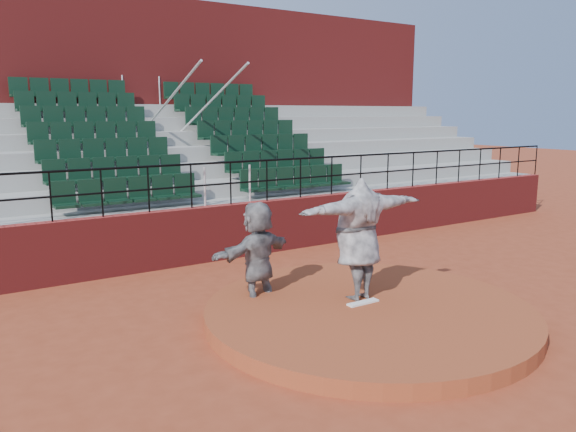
{
  "coord_description": "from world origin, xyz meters",
  "views": [
    {
      "loc": [
        -6.02,
        -6.8,
        3.44
      ],
      "look_at": [
        0.0,
        2.5,
        1.4
      ],
      "focal_mm": 35.0,
      "sensor_mm": 36.0,
      "label": 1
    }
  ],
  "objects": [
    {
      "name": "pitchers_mound",
      "position": [
        0.0,
        0.0,
        0.12
      ],
      "size": [
        5.5,
        5.5,
        0.25
      ],
      "primitive_type": "cylinder",
      "color": "brown",
      "rests_on": "ground"
    },
    {
      "name": "wall_railing",
      "position": [
        0.0,
        5.0,
        2.03
      ],
      "size": [
        24.04,
        0.05,
        1.03
      ],
      "color": "black",
      "rests_on": "boundary_wall"
    },
    {
      "name": "pitching_rubber",
      "position": [
        0.0,
        0.15,
        0.27
      ],
      "size": [
        0.6,
        0.15,
        0.03
      ],
      "primitive_type": "cube",
      "color": "white",
      "rests_on": "pitchers_mound"
    },
    {
      "name": "fielder",
      "position": [
        -1.23,
        1.59,
        0.96
      ],
      "size": [
        1.87,
        1.03,
        1.92
      ],
      "primitive_type": "imported",
      "rotation": [
        0.0,
        0.0,
        3.41
      ],
      "color": "black",
      "rests_on": "ground"
    },
    {
      "name": "ground",
      "position": [
        0.0,
        0.0,
        0.0
      ],
      "size": [
        90.0,
        90.0,
        0.0
      ],
      "primitive_type": "plane",
      "color": "brown",
      "rests_on": "ground"
    },
    {
      "name": "boundary_wall",
      "position": [
        0.0,
        5.0,
        0.65
      ],
      "size": [
        24.0,
        0.3,
        1.3
      ],
      "primitive_type": "cube",
      "color": "maroon",
      "rests_on": "ground"
    },
    {
      "name": "pitcher",
      "position": [
        0.09,
        0.42,
        1.31
      ],
      "size": [
        2.62,
        0.76,
        2.12
      ],
      "primitive_type": "imported",
      "rotation": [
        0.0,
        0.0,
        3.16
      ],
      "color": "black",
      "rests_on": "pitchers_mound"
    },
    {
      "name": "seating_deck",
      "position": [
        0.0,
        8.65,
        1.44
      ],
      "size": [
        24.0,
        5.97,
        4.63
      ],
      "color": "gray",
      "rests_on": "ground"
    },
    {
      "name": "press_box_facade",
      "position": [
        0.0,
        12.6,
        3.55
      ],
      "size": [
        24.0,
        3.0,
        7.1
      ],
      "primitive_type": "cube",
      "color": "maroon",
      "rests_on": "ground"
    }
  ]
}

